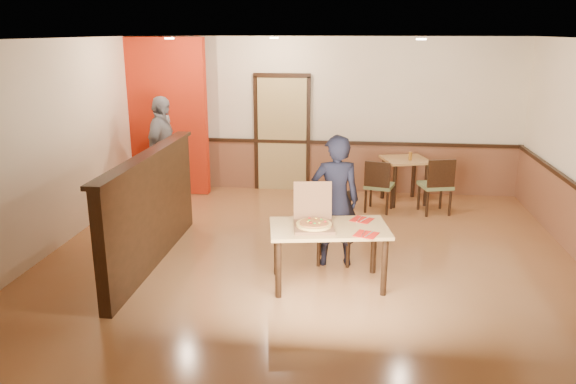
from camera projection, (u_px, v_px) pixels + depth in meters
The scene contains 24 objects.
floor at pixel (309, 263), 7.26m from camera, with size 7.00×7.00×0.00m, color #AD7143.
ceiling at pixel (312, 39), 6.48m from camera, with size 7.00×7.00×0.00m, color black.
wall_back at pixel (326, 116), 10.21m from camera, with size 7.00×7.00×0.00m, color #FFEEC7.
wall_left at pixel (42, 150), 7.27m from camera, with size 7.00×7.00×0.00m, color #FFEEC7.
wainscot_back at pixel (325, 167), 10.44m from camera, with size 7.00×0.04×0.90m, color brown.
chair_rail_back at pixel (325, 142), 10.29m from camera, with size 7.00×0.06×0.06m, color black.
back_door at pixel (282, 134), 10.36m from camera, with size 0.90×0.06×2.10m, color tan.
booth_partition at pixel (151, 208), 7.09m from camera, with size 0.20×3.10×1.44m.
red_accent_panel at pixel (163, 117), 10.06m from camera, with size 1.60×0.20×2.78m, color #B7240D.
spot_a at pixel (169, 38), 8.46m from camera, with size 0.14×0.14×0.02m, color #FFD8B2.
spot_b at pixel (274, 38), 8.96m from camera, with size 0.14×0.14×0.02m, color #FFD8B2.
spot_c at pixel (421, 39), 7.76m from camera, with size 0.14×0.14×0.02m, color #FFD8B2.
main_table at pixel (329, 235), 6.48m from camera, with size 1.46×0.99×0.72m.
diner_chair at pixel (334, 224), 7.25m from camera, with size 0.45×0.45×0.90m.
side_chair_left at pixel (379, 184), 9.18m from camera, with size 0.53×0.53×0.87m.
side_chair_right at pixel (437, 184), 9.06m from camera, with size 0.57×0.57×0.94m.
side_table at pixel (405, 169), 9.68m from camera, with size 0.90×0.90×0.78m.
diner at pixel (335, 201), 7.01m from camera, with size 0.62×0.40×1.69m, color black.
passerby at pixel (163, 151), 9.49m from camera, with size 1.09×0.45×1.86m, color gray.
pizza_box at pixel (314, 222), 6.43m from camera, with size 0.52×0.59×0.47m.
pizza at pixel (314, 224), 6.39m from camera, with size 0.41×0.41×0.03m, color #F8C35A.
napkin_near at pixel (366, 234), 6.20m from camera, with size 0.30×0.30×0.01m.
napkin_far at pixel (362, 220), 6.68m from camera, with size 0.31×0.31×0.01m.
condiment at pixel (410, 156), 9.48m from camera, with size 0.06×0.06×0.14m, color #945B1B.
Camera 1 is at (0.52, -6.70, 2.90)m, focal length 35.00 mm.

